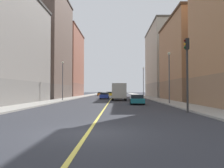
{
  "coord_description": "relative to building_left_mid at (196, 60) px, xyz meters",
  "views": [
    {
      "loc": [
        1.22,
        -9.42,
        1.79
      ],
      "look_at": [
        0.15,
        39.52,
        3.18
      ],
      "focal_mm": 35.96,
      "sensor_mm": 36.0,
      "label": 1
    }
  ],
  "objects": [
    {
      "name": "car_teal",
      "position": [
        -11.62,
        -11.3,
        -6.63
      ],
      "size": [
        1.88,
        3.97,
        1.24
      ],
      "color": "#196670",
      "rests_on": "ground"
    },
    {
      "name": "building_left_mid",
      "position": [
        0.0,
        0.0,
        0.0
      ],
      "size": [
        10.36,
        16.85,
        14.45
      ],
      "color": "#8F6B4F",
      "rests_on": "ground"
    },
    {
      "name": "car_orange",
      "position": [
        -19.73,
        33.62,
        -6.61
      ],
      "size": [
        1.91,
        4.09,
        1.23
      ],
      "color": "orange",
      "rests_on": "ground"
    },
    {
      "name": "sidewalk_right",
      "position": [
        -24.25,
        18.33,
        -7.16
      ],
      "size": [
        3.07,
        168.0,
        0.15
      ],
      "primitive_type": "cube",
      "color": "#9E9B93",
      "rests_on": "ground"
    },
    {
      "name": "lane_center_stripe",
      "position": [
        -15.41,
        18.33,
        -7.23
      ],
      "size": [
        0.16,
        154.0,
        0.01
      ],
      "primitive_type": "cube",
      "color": "#E5D14C",
      "rests_on": "ground"
    },
    {
      "name": "sidewalk_left",
      "position": [
        -6.57,
        18.33,
        -7.16
      ],
      "size": [
        3.07,
        168.0,
        0.15
      ],
      "primitive_type": "cube",
      "color": "#9E9B93",
      "rests_on": "ground"
    },
    {
      "name": "street_lamp_left_far",
      "position": [
        -7.51,
        16.52,
        -2.58
      ],
      "size": [
        0.36,
        0.36,
        7.48
      ],
      "color": "#4C4C51",
      "rests_on": "ground"
    },
    {
      "name": "car_silver",
      "position": [
        -17.06,
        17.14,
        -6.62
      ],
      "size": [
        1.94,
        4.47,
        1.26
      ],
      "color": "silver",
      "rests_on": "ground"
    },
    {
      "name": "street_lamp_right_near",
      "position": [
        -23.31,
        -2.67,
        -3.08
      ],
      "size": [
        0.36,
        0.36,
        6.53
      ],
      "color": "#4C4C51",
      "rests_on": "ground"
    },
    {
      "name": "street_lamp_left_near",
      "position": [
        -7.51,
        -11.38,
        -3.08
      ],
      "size": [
        0.36,
        0.36,
        6.53
      ],
      "color": "#4C4C51",
      "rests_on": "ground"
    },
    {
      "name": "car_yellow",
      "position": [
        -16.57,
        29.5,
        -6.57
      ],
      "size": [
        1.99,
        4.04,
        1.35
      ],
      "color": "gold",
      "rests_on": "ground"
    },
    {
      "name": "ground_plane",
      "position": [
        -15.41,
        -30.67,
        -7.23
      ],
      "size": [
        400.0,
        400.0,
        0.0
      ],
      "primitive_type": "plane",
      "color": "#2E3037",
      "rests_on": "ground"
    },
    {
      "name": "building_right_midblock",
      "position": [
        -30.82,
        9.41,
        4.35
      ],
      "size": [
        10.36,
        17.13,
        23.15
      ],
      "color": "brown",
      "rests_on": "ground"
    },
    {
      "name": "building_right_distant",
      "position": [
        -30.82,
        28.74,
        3.0
      ],
      "size": [
        10.36,
        19.46,
        20.45
      ],
      "color": "brown",
      "rests_on": "ground"
    },
    {
      "name": "building_left_far",
      "position": [
        -0.0,
        21.73,
        2.34
      ],
      "size": [
        10.36,
        21.49,
        19.14
      ],
      "color": "#9D9688",
      "rests_on": "ground"
    },
    {
      "name": "car_green",
      "position": [
        -14.16,
        9.33,
        -6.64
      ],
      "size": [
        1.95,
        4.5,
        1.19
      ],
      "color": "#1E6B38",
      "rests_on": "ground"
    },
    {
      "name": "car_blue",
      "position": [
        -16.87,
        7.17,
        -6.57
      ],
      "size": [
        1.96,
        4.58,
        1.33
      ],
      "color": "#23389E",
      "rests_on": "ground"
    },
    {
      "name": "box_truck",
      "position": [
        -13.81,
        0.3,
        -5.64
      ],
      "size": [
        2.55,
        6.8,
        3.0
      ],
      "color": "beige",
      "rests_on": "ground"
    },
    {
      "name": "traffic_light_left_near",
      "position": [
        -8.52,
        -21.93,
        -3.35
      ],
      "size": [
        0.4,
        0.32,
        5.99
      ],
      "color": "#2D2D2D",
      "rests_on": "ground"
    }
  ]
}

